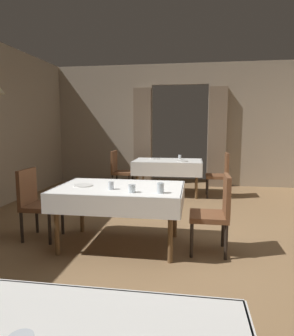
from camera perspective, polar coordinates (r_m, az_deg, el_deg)
name	(u,v)px	position (r m, az deg, el deg)	size (l,w,h in m)	color
ground	(161,248)	(3.88, 2.60, -14.70)	(10.08, 10.08, 0.00)	olive
wall_back	(179,125)	(7.75, 6.10, 8.00)	(6.40, 0.27, 3.00)	gray
dining_table_mid	(120,193)	(3.77, -5.08, -4.67)	(1.55, 1.03, 0.75)	brown
dining_table_far	(168,165)	(6.63, 3.95, 0.65)	(1.47, 0.93, 0.75)	brown
chair_mid_right	(216,210)	(3.68, 12.77, -7.67)	(0.45, 0.44, 0.93)	black
chair_mid_left	(36,200)	(4.29, -20.07, -5.71)	(0.44, 0.44, 0.93)	black
chair_far_right	(221,173)	(6.57, 13.64, -0.86)	(0.44, 0.44, 0.93)	black
chair_far_left	(119,169)	(6.94, -5.23, -0.21)	(0.44, 0.44, 0.93)	black
plate_mid_a	(83,185)	(3.87, -11.83, -3.20)	(0.24, 0.24, 0.01)	white
glass_mid_b	(132,188)	(3.42, -2.84, -3.85)	(0.08, 0.08, 0.09)	silver
glass_mid_c	(161,188)	(3.37, 2.55, -3.78)	(0.08, 0.08, 0.12)	silver
glass_mid_d	(111,186)	(3.60, -6.75, -3.28)	(0.07, 0.07, 0.09)	silver
glass_far_a	(180,157)	(6.85, 6.15, 2.07)	(0.06, 0.06, 0.10)	silver
plate_far_b	(155,159)	(6.88, 1.52, 1.78)	(0.23, 0.23, 0.01)	white
plate_far_c	(182,161)	(6.42, 6.63, 1.29)	(0.24, 0.24, 0.01)	white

